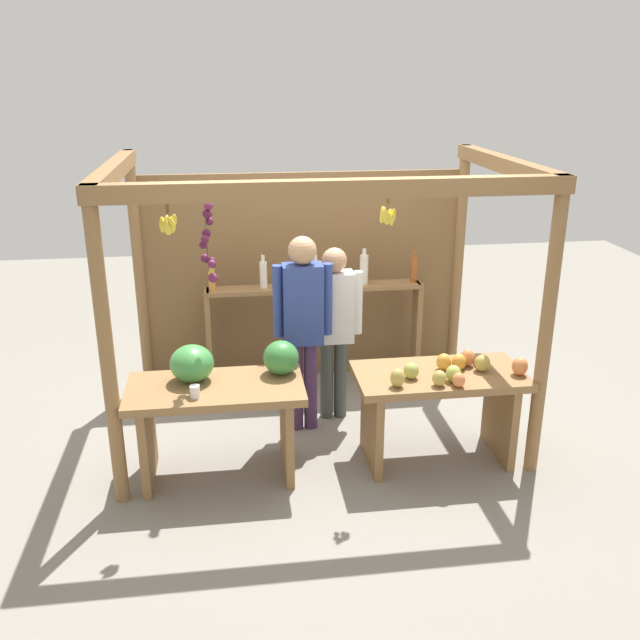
{
  "coord_description": "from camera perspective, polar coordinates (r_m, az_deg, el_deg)",
  "views": [
    {
      "loc": [
        -0.69,
        -5.3,
        2.87
      ],
      "look_at": [
        0.0,
        -0.19,
        1.0
      ],
      "focal_mm": 38.72,
      "sensor_mm": 36.0,
      "label": 1
    }
  ],
  "objects": [
    {
      "name": "ground_plane",
      "position": [
        6.06,
        -0.25,
        -8.29
      ],
      "size": [
        12.0,
        12.0,
        0.0
      ],
      "primitive_type": "plane",
      "color": "gray",
      "rests_on": "ground"
    },
    {
      "name": "market_stall",
      "position": [
        5.99,
        -0.89,
        4.81
      ],
      "size": [
        3.16,
        2.06,
        2.22
      ],
      "color": "olive",
      "rests_on": "ground"
    },
    {
      "name": "fruit_counter_left",
      "position": [
        5.12,
        -8.26,
        -6.16
      ],
      "size": [
        1.29,
        0.65,
        1.0
      ],
      "color": "olive",
      "rests_on": "ground"
    },
    {
      "name": "fruit_counter_right",
      "position": [
        5.33,
        9.93,
        -6.0
      ],
      "size": [
        1.28,
        0.64,
        0.87
      ],
      "color": "olive",
      "rests_on": "ground"
    },
    {
      "name": "bottle_shelf_unit",
      "position": [
        6.43,
        -0.36,
        0.98
      ],
      "size": [
        2.03,
        0.22,
        1.33
      ],
      "color": "olive",
      "rests_on": "ground"
    },
    {
      "name": "vendor_man",
      "position": [
        5.55,
        -1.42,
        0.27
      ],
      "size": [
        0.48,
        0.23,
        1.66
      ],
      "rotation": [
        0.0,
        0.0,
        -0.15
      ],
      "color": "#4A2F58",
      "rests_on": "ground"
    },
    {
      "name": "vendor_woman",
      "position": [
        5.78,
        1.16,
        0.05
      ],
      "size": [
        0.48,
        0.21,
        1.52
      ],
      "rotation": [
        0.0,
        0.0,
        -0.07
      ],
      "color": "#424943",
      "rests_on": "ground"
    }
  ]
}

